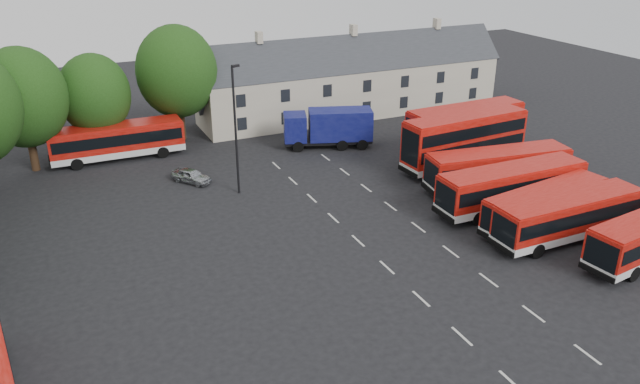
{
  "coord_description": "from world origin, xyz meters",
  "views": [
    {
      "loc": [
        -18.6,
        -31.98,
        20.79
      ],
      "look_at": [
        -0.96,
        6.32,
        2.2
      ],
      "focal_mm": 35.0,
      "sensor_mm": 36.0,
      "label": 1
    }
  ],
  "objects": [
    {
      "name": "ground",
      "position": [
        0.0,
        0.0,
        0.0
      ],
      "size": [
        140.0,
        140.0,
        0.0
      ],
      "primitive_type": "plane",
      "color": "black",
      "rests_on": "ground"
    },
    {
      "name": "lane_markings",
      "position": [
        2.5,
        2.0,
        0.01
      ],
      "size": [
        5.15,
        33.8,
        0.01
      ],
      "color": "beige",
      "rests_on": "ground"
    },
    {
      "name": "treeline",
      "position": [
        -20.74,
        19.36,
        6.68
      ],
      "size": [
        29.92,
        32.59,
        12.01
      ],
      "color": "black",
      "rests_on": "ground"
    },
    {
      "name": "terrace_houses",
      "position": [
        14.0,
        30.0,
        3.86
      ],
      "size": [
        35.7,
        7.13,
        10.06
      ],
      "color": "beige",
      "rests_on": "ground"
    },
    {
      "name": "bus_row_b",
      "position": [
        13.38,
        -3.87,
        1.96
      ],
      "size": [
        11.54,
        2.76,
        3.26
      ],
      "rotation": [
        0.0,
        0.0,
        0.01
      ],
      "color": "silver",
      "rests_on": "ground"
    },
    {
      "name": "bus_row_c",
      "position": [
        13.32,
        -1.72,
        1.84
      ],
      "size": [
        11.09,
        3.94,
        3.07
      ],
      "rotation": [
        0.0,
        0.0,
        0.14
      ],
      "color": "silver",
      "rests_on": "ground"
    },
    {
      "name": "bus_row_d",
      "position": [
        13.12,
        1.72,
        2.08
      ],
      "size": [
        12.27,
        2.96,
        3.46
      ],
      "rotation": [
        0.0,
        0.0,
        -0.01
      ],
      "color": "silver",
      "rests_on": "ground"
    },
    {
      "name": "bus_row_e",
      "position": [
        14.67,
        5.24,
        2.06
      ],
      "size": [
        12.38,
        4.43,
        3.42
      ],
      "rotation": [
        0.0,
        0.0,
        -0.14
      ],
      "color": "silver",
      "rests_on": "ground"
    },
    {
      "name": "bus_dd_south",
      "position": [
        15.21,
        10.56,
        2.8
      ],
      "size": [
        12.15,
        3.53,
        4.92
      ],
      "rotation": [
        0.0,
        0.0,
        0.06
      ],
      "color": "silver",
      "rests_on": "ground"
    },
    {
      "name": "bus_dd_north",
      "position": [
        17.13,
        13.12,
        2.75
      ],
      "size": [
        11.87,
        3.11,
        4.83
      ],
      "rotation": [
        0.0,
        0.0,
        0.03
      ],
      "color": "silver",
      "rests_on": "ground"
    },
    {
      "name": "bus_north",
      "position": [
        -12.76,
        25.65,
        2.03
      ],
      "size": [
        11.99,
        2.93,
        3.38
      ],
      "rotation": [
        0.0,
        0.0,
        -0.01
      ],
      "color": "silver",
      "rests_on": "ground"
    },
    {
      "name": "box_truck",
      "position": [
        6.6,
        20.59,
        2.1
      ],
      "size": [
        8.96,
        5.35,
        3.74
      ],
      "rotation": [
        0.0,
        0.0,
        -0.34
      ],
      "color": "black",
      "rests_on": "ground"
    },
    {
      "name": "silver_car",
      "position": [
        -8.0,
        17.31,
        0.61
      ],
      "size": [
        3.31,
        3.75,
        1.22
      ],
      "primitive_type": "imported",
      "rotation": [
        0.0,
        0.0,
        0.64
      ],
      "color": "#ACAFB3",
      "rests_on": "ground"
    },
    {
      "name": "lamppost",
      "position": [
        -4.98,
        13.51,
        5.64
      ],
      "size": [
        0.73,
        0.44,
        10.57
      ],
      "rotation": [
        0.0,
        0.0,
        0.31
      ],
      "color": "black",
      "rests_on": "ground"
    }
  ]
}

